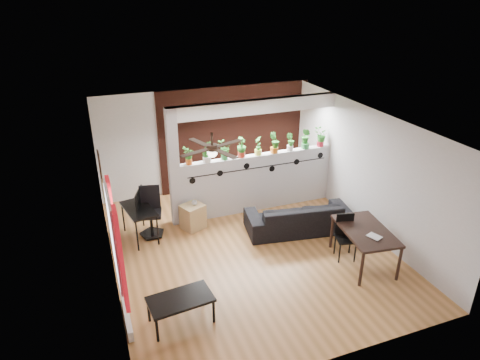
% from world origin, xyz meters
% --- Properties ---
extents(room_shell, '(6.30, 7.10, 2.90)m').
position_xyz_m(room_shell, '(0.00, 0.00, 1.30)').
color(room_shell, '#9C6533').
rests_on(room_shell, ground).
extents(partition_wall, '(3.60, 0.18, 1.35)m').
position_xyz_m(partition_wall, '(0.80, 1.50, 0.68)').
color(partition_wall, '#BCBCC1').
rests_on(partition_wall, ground).
extents(ceiling_header, '(3.60, 0.18, 0.30)m').
position_xyz_m(ceiling_header, '(0.80, 1.50, 2.45)').
color(ceiling_header, white).
rests_on(ceiling_header, room_shell).
extents(pier_column, '(0.22, 0.20, 2.60)m').
position_xyz_m(pier_column, '(-1.11, 1.50, 1.30)').
color(pier_column, '#BCBCC1').
rests_on(pier_column, ground).
extents(brick_panel, '(3.90, 0.05, 2.60)m').
position_xyz_m(brick_panel, '(0.80, 2.97, 1.30)').
color(brick_panel, brown).
rests_on(brick_panel, ground).
extents(vine_decal, '(3.31, 0.01, 0.30)m').
position_xyz_m(vine_decal, '(0.80, 1.40, 1.08)').
color(vine_decal, black).
rests_on(vine_decal, partition_wall).
extents(window_assembly, '(0.09, 1.30, 1.55)m').
position_xyz_m(window_assembly, '(-2.56, -1.20, 1.51)').
color(window_assembly, white).
rests_on(window_assembly, room_shell).
extents(baseboard_heater, '(0.08, 1.00, 0.18)m').
position_xyz_m(baseboard_heater, '(-2.54, -1.20, 0.09)').
color(baseboard_heater, silver).
rests_on(baseboard_heater, ground).
extents(corkboard, '(0.03, 0.60, 0.45)m').
position_xyz_m(corkboard, '(-2.58, 0.95, 1.35)').
color(corkboard, '#A07C4D').
rests_on(corkboard, room_shell).
extents(framed_art, '(0.03, 0.34, 0.44)m').
position_xyz_m(framed_art, '(-2.58, 0.90, 1.85)').
color(framed_art, '#8C7259').
rests_on(framed_art, room_shell).
extents(ceiling_fan, '(1.19, 1.19, 0.43)m').
position_xyz_m(ceiling_fan, '(-0.80, -0.30, 2.31)').
color(ceiling_fan, black).
rests_on(ceiling_fan, room_shell).
extents(potted_plant_0, '(0.23, 0.24, 0.39)m').
position_xyz_m(potted_plant_0, '(-0.78, 1.50, 1.56)').
color(potted_plant_0, '#D05818').
rests_on(potted_plant_0, partition_wall).
extents(potted_plant_1, '(0.28, 0.23, 0.48)m').
position_xyz_m(potted_plant_1, '(-0.39, 1.50, 1.60)').
color(potted_plant_1, silver).
rests_on(potted_plant_1, partition_wall).
extents(potted_plant_2, '(0.22, 0.18, 0.41)m').
position_xyz_m(potted_plant_2, '(0.01, 1.50, 1.57)').
color(potted_plant_2, '#30853D').
rests_on(potted_plant_2, partition_wall).
extents(potted_plant_3, '(0.30, 0.30, 0.45)m').
position_xyz_m(potted_plant_3, '(0.41, 1.50, 1.59)').
color(potted_plant_3, '#B2301C').
rests_on(potted_plant_3, partition_wall).
extents(potted_plant_4, '(0.23, 0.26, 0.43)m').
position_xyz_m(potted_plant_4, '(0.80, 1.50, 1.58)').
color(potted_plant_4, '#E6ED53').
rests_on(potted_plant_4, partition_wall).
extents(potted_plant_5, '(0.30, 0.26, 0.48)m').
position_xyz_m(potted_plant_5, '(1.20, 1.50, 1.60)').
color(potted_plant_5, '#CE6618').
rests_on(potted_plant_5, partition_wall).
extents(potted_plant_6, '(0.26, 0.26, 0.40)m').
position_xyz_m(potted_plant_6, '(1.59, 1.50, 1.57)').
color(potted_plant_6, silver).
rests_on(potted_plant_6, partition_wall).
extents(potted_plant_7, '(0.26, 0.30, 0.49)m').
position_xyz_m(potted_plant_7, '(1.99, 1.50, 1.61)').
color(potted_plant_7, '#328B46').
rests_on(potted_plant_7, partition_wall).
extents(potted_plant_8, '(0.26, 0.23, 0.44)m').
position_xyz_m(potted_plant_8, '(2.38, 1.50, 1.58)').
color(potted_plant_8, '#B61D2F').
rests_on(potted_plant_8, partition_wall).
extents(sofa, '(2.21, 1.15, 0.62)m').
position_xyz_m(sofa, '(1.25, 0.30, 0.31)').
color(sofa, black).
rests_on(sofa, ground).
extents(cube_shelf, '(0.57, 0.55, 0.55)m').
position_xyz_m(cube_shelf, '(-0.84, 1.16, 0.27)').
color(cube_shelf, tan).
rests_on(cube_shelf, ground).
extents(cup, '(0.15, 0.15, 0.09)m').
position_xyz_m(cup, '(-0.79, 1.16, 0.59)').
color(cup, gray).
rests_on(cup, cube_shelf).
extents(computer_desk, '(0.67, 1.04, 0.69)m').
position_xyz_m(computer_desk, '(-1.96, 1.16, 0.63)').
color(computer_desk, black).
rests_on(computer_desk, ground).
extents(monitor, '(0.32, 0.16, 0.18)m').
position_xyz_m(monitor, '(-1.96, 1.31, 0.78)').
color(monitor, black).
rests_on(monitor, computer_desk).
extents(office_chair, '(0.54, 0.54, 1.04)m').
position_xyz_m(office_chair, '(-1.71, 1.22, 0.46)').
color(office_chair, black).
rests_on(office_chair, ground).
extents(dining_table, '(0.97, 1.42, 0.72)m').
position_xyz_m(dining_table, '(1.82, -1.20, 0.64)').
color(dining_table, black).
rests_on(dining_table, ground).
extents(book, '(0.25, 0.29, 0.02)m').
position_xyz_m(book, '(1.72, -1.50, 0.73)').
color(book, gray).
rests_on(book, dining_table).
extents(folding_chair, '(0.44, 0.44, 0.88)m').
position_xyz_m(folding_chair, '(1.61, -0.88, 0.52)').
color(folding_chair, black).
rests_on(folding_chair, ground).
extents(coffee_table, '(1.03, 0.64, 0.46)m').
position_xyz_m(coffee_table, '(-1.75, -1.54, 0.41)').
color(coffee_table, black).
rests_on(coffee_table, ground).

